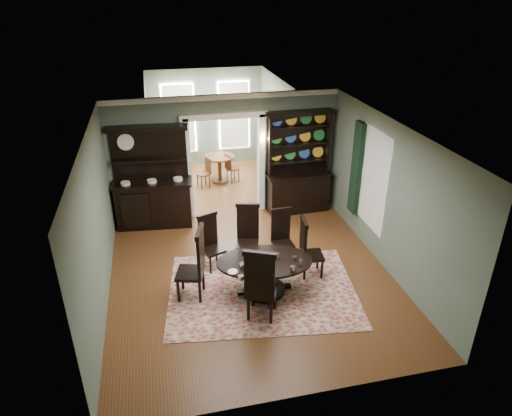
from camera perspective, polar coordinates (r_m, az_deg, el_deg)
The scene contains 19 objects.
room at distance 8.44m, azimuth -0.66°, elevation 0.32°, with size 5.51×6.01×3.01m.
parlor at distance 13.53m, azimuth -5.67°, elevation 10.14°, with size 3.51×3.50×3.01m.
doorway_trim at distance 11.11m, azimuth -3.92°, elevation 7.09°, with size 2.08×0.25×2.57m.
right_window at distance 10.04m, azimuth 13.47°, elevation 4.12°, with size 0.15×1.47×2.12m.
wall_sconce at distance 11.06m, azimuth 1.08°, elevation 8.54°, with size 0.27×0.21×0.21m.
rug at distance 8.86m, azimuth 0.80°, elevation -10.21°, with size 3.52×2.60×0.01m, color maroon.
dining_table at distance 8.55m, azimuth 1.08°, elevation -7.77°, with size 1.90×1.83×0.70m.
centerpiece at distance 8.32m, azimuth 1.26°, elevation -6.54°, with size 1.38×0.89×0.23m.
chair_far_left at distance 9.28m, azimuth -5.76°, elevation -3.94°, with size 0.56×0.54×1.17m.
chair_far_mid at distance 9.39m, azimuth -1.05°, elevation -3.01°, with size 0.58×0.56×1.28m.
chair_far_right at distance 9.47m, azimuth 3.22°, elevation -3.21°, with size 0.45×0.43×1.16m.
chair_end_left at distance 8.36m, azimuth -7.52°, elevation -6.72°, with size 0.62×0.64×1.43m.
chair_end_right at distance 8.98m, azimuth 6.42°, elevation -4.79°, with size 0.49×0.51×1.25m.
chair_near at distance 7.74m, azimuth 0.58°, elevation -9.42°, with size 0.69×0.68×1.44m.
sideboard at distance 11.02m, azimuth -12.74°, elevation 1.97°, with size 1.89×0.83×2.42m.
welsh_dresser at distance 11.50m, azimuth 5.26°, elevation 4.03°, with size 1.65×0.65×2.55m.
parlor_table at distance 13.30m, azimuth -4.57°, elevation 5.38°, with size 0.86×0.86×0.80m.
parlor_chair_left at distance 13.02m, azimuth -6.37°, elevation 4.52°, with size 0.40×0.39×0.86m.
parlor_chair_right at distance 13.30m, azimuth -3.14°, elevation 5.10°, with size 0.40×0.40×0.85m.
Camera 1 is at (-1.58, -7.36, 5.30)m, focal length 32.00 mm.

